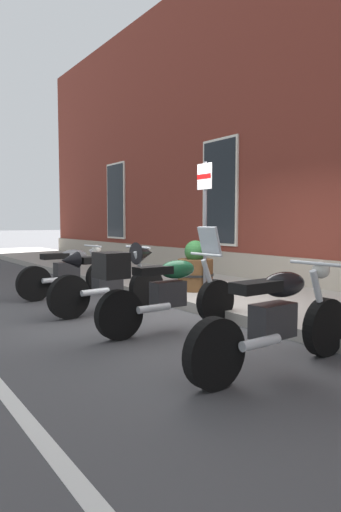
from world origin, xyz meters
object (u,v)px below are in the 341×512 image
parking_sign (205,208)px  barrel_planter (195,270)px  motorcycle_black_sport (115,275)px  motorcycle_grey_naked (70,272)px  motorcycle_green_touring (163,288)px  motorcycle_black_naked (278,319)px

parking_sign → barrel_planter: 1.16m
motorcycle_black_sport → barrel_planter: 1.77m
motorcycle_black_sport → motorcycle_grey_naked: bearing=-177.9°
parking_sign → barrel_planter: parking_sign is taller
motorcycle_green_touring → barrel_planter: (-1.71, 1.84, -0.03)m
motorcycle_grey_naked → motorcycle_black_naked: motorcycle_black_naked is taller
parking_sign → motorcycle_black_naked: bearing=-28.0°
motorcycle_green_touring → barrel_planter: size_ratio=2.35×
barrel_planter → motorcycle_green_touring: bearing=-47.1°
motorcycle_grey_naked → barrel_planter: bearing=51.7°
motorcycle_grey_naked → motorcycle_green_touring: 3.15m
motorcycle_grey_naked → motorcycle_black_sport: 1.67m
motorcycle_grey_naked → parking_sign: parking_sign is taller
motorcycle_grey_naked → barrel_planter: size_ratio=2.19×
parking_sign → motorcycle_grey_naked: bearing=-135.9°
motorcycle_black_sport → motorcycle_black_naked: motorcycle_black_sport is taller
motorcycle_grey_naked → motorcycle_green_touring: motorcycle_green_touring is taller
parking_sign → motorcycle_green_touring: bearing=-52.5°
motorcycle_grey_naked → parking_sign: 2.76m
motorcycle_black_naked → barrel_planter: size_ratio=2.38×
motorcycle_grey_naked → motorcycle_black_sport: size_ratio=0.96×
motorcycle_grey_naked → barrel_planter: (1.44, 1.82, 0.05)m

